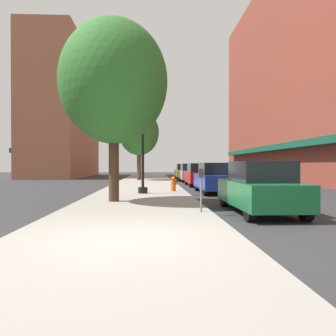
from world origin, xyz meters
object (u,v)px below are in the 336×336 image
object	(u,v)px
fire_hydrant	(173,184)
parking_meter_near	(201,185)
car_yellow	(184,172)
car_blue	(215,178)
car_silver	(190,173)
car_green	(259,188)
lamppost	(143,132)
car_red	(199,175)
tree_mid	(114,82)
tree_near	(139,133)

from	to	relation	value
fire_hydrant	parking_meter_near	distance (m)	7.84
fire_hydrant	car_yellow	world-z (taller)	car_yellow
fire_hydrant	car_blue	size ratio (longest dim) A/B	0.18
car_blue	car_silver	distance (m)	12.02
car_green	car_yellow	bearing A→B (deg)	90.04
car_silver	car_yellow	distance (m)	5.90
fire_hydrant	lamppost	bearing A→B (deg)	-142.80
car_blue	car_yellow	size ratio (longest dim) A/B	1.00
lamppost	car_red	xyz separation A→B (m)	(3.91, 7.29, -2.39)
tree_mid	car_green	distance (m)	6.86
lamppost	car_red	bearing A→B (deg)	61.78
car_green	car_red	bearing A→B (deg)	90.04
car_red	car_yellow	world-z (taller)	same
fire_hydrant	car_green	xyz separation A→B (m)	(2.29, -7.37, 0.29)
lamppost	fire_hydrant	distance (m)	3.37
car_blue	car_silver	world-z (taller)	same
fire_hydrant	parking_meter_near	world-z (taller)	parking_meter_near
car_green	car_blue	bearing A→B (deg)	90.04
car_silver	lamppost	bearing A→B (deg)	-107.48
car_red	car_silver	bearing A→B (deg)	91.73
tree_mid	car_blue	bearing A→B (deg)	44.12
lamppost	car_green	xyz separation A→B (m)	(3.91, -6.13, -2.39)
tree_mid	car_blue	distance (m)	7.96
lamppost	fire_hydrant	xyz separation A→B (m)	(1.63, 1.23, -2.68)
fire_hydrant	car_blue	bearing A→B (deg)	0.53
parking_meter_near	lamppost	bearing A→B (deg)	106.60
parking_meter_near	car_silver	distance (m)	19.96
car_blue	car_green	bearing A→B (deg)	-88.28
car_green	tree_mid	bearing A→B (deg)	152.34
car_silver	car_red	bearing A→B (deg)	-91.06
lamppost	parking_meter_near	xyz separation A→B (m)	(1.96, -6.58, -2.25)
tree_mid	parking_meter_near	bearing A→B (deg)	-45.48
lamppost	tree_near	bearing A→B (deg)	93.12
parking_meter_near	car_red	world-z (taller)	car_red
fire_hydrant	car_red	xyz separation A→B (m)	(2.29, 6.06, 0.29)
car_yellow	fire_hydrant	bearing A→B (deg)	-98.47
parking_meter_near	car_red	xyz separation A→B (m)	(1.95, 13.88, -0.14)
car_green	car_red	world-z (taller)	same
car_blue	car_red	xyz separation A→B (m)	(0.00, 6.04, 0.00)
parking_meter_near	car_red	distance (m)	14.01
tree_near	car_green	world-z (taller)	tree_near
fire_hydrant	car_silver	xyz separation A→B (m)	(2.29, 12.04, 0.29)
tree_mid	car_red	bearing A→B (deg)	65.46
tree_mid	car_blue	world-z (taller)	tree_mid
tree_near	parking_meter_near	bearing A→B (deg)	-82.59
fire_hydrant	tree_near	distance (m)	14.27
parking_meter_near	car_blue	distance (m)	8.08
fire_hydrant	car_red	bearing A→B (deg)	69.32
car_red	car_yellow	size ratio (longest dim) A/B	1.00
tree_near	tree_mid	world-z (taller)	tree_mid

